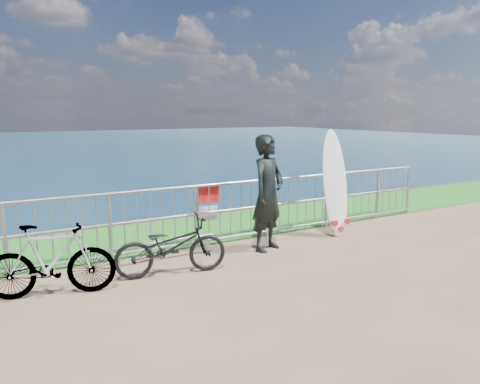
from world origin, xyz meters
TOP-DOWN VIEW (x-y plane):
  - grass_strip at (0.00, 2.70)m, footprint 120.00×120.00m
  - railing at (0.02, 1.60)m, footprint 10.06×0.10m
  - surfer at (0.53, 0.86)m, footprint 0.86×0.73m
  - surfboard at (2.20, 1.01)m, footprint 0.59×0.53m
  - bicycle_near at (-1.41, 0.52)m, footprint 1.72×0.86m
  - bicycle_far at (-3.05, 0.56)m, footprint 1.68×0.86m
  - bike_rack at (-1.26, 1.15)m, footprint 1.71×0.05m

SIDE VIEW (x-z plane):
  - grass_strip at x=0.00m, z-range 0.01..0.01m
  - bike_rack at x=-1.26m, z-range 0.12..0.47m
  - bicycle_near at x=-1.41m, z-range 0.00..0.87m
  - bicycle_far at x=-3.05m, z-range 0.00..0.97m
  - railing at x=0.02m, z-range 0.01..1.14m
  - surfboard at x=2.20m, z-range -0.08..1.97m
  - surfer at x=0.53m, z-range 0.00..2.00m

